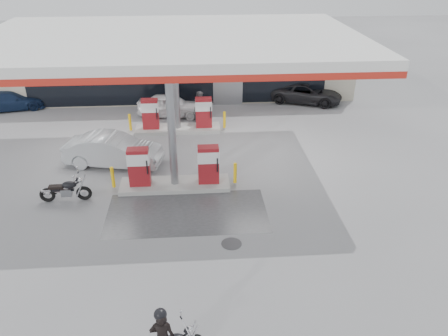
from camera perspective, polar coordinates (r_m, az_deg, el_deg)
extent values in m
plane|color=gray|center=(16.57, -6.58, -5.89)|extent=(90.00, 90.00, 0.00)
cube|color=#4C4C4F|center=(16.55, -4.84, -5.83)|extent=(6.00, 3.00, 0.00)
cylinder|color=#38383A|center=(14.96, 0.98, -9.86)|extent=(0.70, 0.70, 0.01)
cube|color=beige|center=(30.64, -5.90, 14.21)|extent=(22.00, 8.00, 4.00)
cube|color=black|center=(26.91, -6.00, 10.95)|extent=(18.00, 0.10, 2.60)
cube|color=red|center=(26.31, -6.23, 15.29)|extent=(22.00, 0.25, 1.00)
cube|color=navy|center=(26.95, 9.37, 15.39)|extent=(3.50, 0.12, 0.80)
cube|color=gray|center=(27.03, 0.50, 10.51)|extent=(1.80, 0.14, 2.20)
cube|color=silver|center=(19.20, -7.01, 16.07)|extent=(16.00, 10.00, 0.60)
cube|color=red|center=(14.44, -7.68, 11.38)|extent=(16.00, 0.12, 0.24)
cube|color=red|center=(24.09, -6.55, 18.04)|extent=(16.00, 0.12, 0.24)
cylinder|color=gray|center=(17.12, -6.85, 5.10)|extent=(0.32, 0.32, 5.00)
cylinder|color=gray|center=(22.77, -6.35, 10.93)|extent=(0.32, 0.32, 5.00)
cube|color=#9E9E99|center=(18.22, -6.41, -2.17)|extent=(4.50, 1.30, 0.18)
cube|color=maroon|center=(17.92, -11.03, 0.16)|extent=(0.85, 0.48, 1.60)
cube|color=maroon|center=(17.78, -2.05, 0.47)|extent=(0.85, 0.48, 1.60)
cube|color=silver|center=(17.74, -11.15, 1.30)|extent=(0.88, 0.52, 0.50)
cube|color=silver|center=(17.60, -2.08, 1.62)|extent=(0.88, 0.52, 0.50)
cylinder|color=yellow|center=(18.30, -14.33, -1.18)|extent=(0.14, 0.14, 0.90)
cylinder|color=yellow|center=(18.05, 1.46, -0.66)|extent=(0.14, 0.14, 0.90)
cube|color=#9E9E99|center=(23.61, -6.03, 5.12)|extent=(4.50, 1.30, 0.18)
cube|color=maroon|center=(23.38, -9.59, 6.99)|extent=(0.85, 0.48, 1.60)
cube|color=maroon|center=(23.27, -2.67, 7.26)|extent=(0.85, 0.48, 1.60)
cube|color=silver|center=(23.24, -9.67, 7.91)|extent=(0.88, 0.52, 0.50)
cube|color=silver|center=(23.14, -2.69, 8.18)|extent=(0.88, 0.52, 0.50)
cylinder|color=yellow|center=(23.67, -12.17, 5.86)|extent=(0.14, 0.14, 0.90)
cylinder|color=yellow|center=(23.48, 0.05, 6.33)|extent=(0.14, 0.14, 0.90)
cylinder|color=silver|center=(11.18, -5.00, -20.06)|extent=(0.26, 0.64, 0.03)
sphere|color=silver|center=(11.28, -4.44, -20.27)|extent=(0.16, 0.16, 0.16)
torus|color=black|center=(17.97, -17.80, -3.14)|extent=(0.61, 0.16, 0.61)
torus|color=black|center=(18.33, -22.06, -3.29)|extent=(0.61, 0.16, 0.61)
cube|color=gray|center=(18.09, -19.87, -2.99)|extent=(0.41, 0.25, 0.30)
cube|color=black|center=(18.08, -20.39, -2.73)|extent=(0.91, 0.13, 0.08)
ellipsoid|color=black|center=(17.89, -19.56, -2.08)|extent=(0.58, 0.34, 0.28)
cube|color=black|center=(18.05, -21.09, -2.31)|extent=(0.56, 0.26, 0.10)
cylinder|color=silver|center=(17.68, -18.77, -1.19)|extent=(0.06, 0.77, 0.04)
sphere|color=silver|center=(17.71, -18.33, -1.52)|extent=(0.18, 0.18, 0.18)
cylinder|color=silver|center=(18.39, -21.25, -3.09)|extent=(0.91, 0.11, 0.08)
imported|color=silver|center=(25.49, -7.02, 8.12)|extent=(3.90, 1.93, 1.28)
imported|color=#4E4D52|center=(24.23, -3.09, 7.92)|extent=(0.97, 1.08, 1.82)
imported|color=#B1B5B9|center=(20.20, -14.24, 2.25)|extent=(4.56, 2.36, 1.43)
imported|color=#142445|center=(29.27, -26.06, 7.97)|extent=(4.25, 2.49, 1.16)
imported|color=black|center=(28.06, 10.71, 9.63)|extent=(4.79, 3.42, 1.21)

